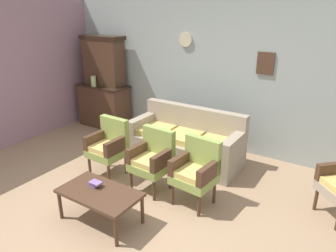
{
  "coord_description": "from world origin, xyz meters",
  "views": [
    {
      "loc": [
        2.34,
        -2.57,
        2.5
      ],
      "look_at": [
        -0.02,
        1.09,
        0.85
      ],
      "focal_mm": 33.48,
      "sensor_mm": 36.0,
      "label": 1
    }
  ],
  "objects_px": {
    "armchair_row_middle": "(109,145)",
    "armchair_near_couch_end": "(196,169)",
    "coffee_table": "(100,195)",
    "floral_couch": "(186,143)",
    "book_stack_on_table": "(95,184)",
    "side_cabinet": "(104,106)",
    "vase_on_cabinet": "(94,81)",
    "armchair_near_cabinet": "(153,157)"
  },
  "relations": [
    {
      "from": "side_cabinet",
      "to": "armchair_near_cabinet",
      "type": "bearing_deg",
      "value": -32.86
    },
    {
      "from": "armchair_near_couch_end",
      "to": "side_cabinet",
      "type": "bearing_deg",
      "value": 153.66
    },
    {
      "from": "armchair_near_cabinet",
      "to": "coffee_table",
      "type": "xyz_separation_m",
      "value": [
        -0.1,
        -0.97,
        -0.12
      ]
    },
    {
      "from": "armchair_near_cabinet",
      "to": "book_stack_on_table",
      "type": "xyz_separation_m",
      "value": [
        -0.23,
        -0.91,
        -0.04
      ]
    },
    {
      "from": "side_cabinet",
      "to": "floral_couch",
      "type": "height_order",
      "value": "side_cabinet"
    },
    {
      "from": "side_cabinet",
      "to": "book_stack_on_table",
      "type": "relative_size",
      "value": 7.0
    },
    {
      "from": "floral_couch",
      "to": "armchair_row_middle",
      "type": "xyz_separation_m",
      "value": [
        -0.79,
        -1.06,
        0.17
      ]
    },
    {
      "from": "side_cabinet",
      "to": "vase_on_cabinet",
      "type": "relative_size",
      "value": 5.21
    },
    {
      "from": "floral_couch",
      "to": "armchair_near_couch_end",
      "type": "bearing_deg",
      "value": -54.36
    },
    {
      "from": "armchair_row_middle",
      "to": "coffee_table",
      "type": "relative_size",
      "value": 0.9
    },
    {
      "from": "coffee_table",
      "to": "book_stack_on_table",
      "type": "xyz_separation_m",
      "value": [
        -0.13,
        0.05,
        0.08
      ]
    },
    {
      "from": "side_cabinet",
      "to": "armchair_near_cabinet",
      "type": "height_order",
      "value": "side_cabinet"
    },
    {
      "from": "floral_couch",
      "to": "armchair_near_cabinet",
      "type": "relative_size",
      "value": 2.12
    },
    {
      "from": "floral_couch",
      "to": "armchair_row_middle",
      "type": "height_order",
      "value": "same"
    },
    {
      "from": "armchair_row_middle",
      "to": "armchair_near_cabinet",
      "type": "xyz_separation_m",
      "value": [
        0.84,
        0.0,
        0.0
      ]
    },
    {
      "from": "book_stack_on_table",
      "to": "floral_couch",
      "type": "bearing_deg",
      "value": 84.7
    },
    {
      "from": "armchair_near_couch_end",
      "to": "book_stack_on_table",
      "type": "distance_m",
      "value": 1.31
    },
    {
      "from": "vase_on_cabinet",
      "to": "floral_couch",
      "type": "distance_m",
      "value": 2.59
    },
    {
      "from": "armchair_row_middle",
      "to": "coffee_table",
      "type": "bearing_deg",
      "value": -52.59
    },
    {
      "from": "book_stack_on_table",
      "to": "vase_on_cabinet",
      "type": "bearing_deg",
      "value": 134.77
    },
    {
      "from": "armchair_near_couch_end",
      "to": "book_stack_on_table",
      "type": "height_order",
      "value": "armchair_near_couch_end"
    },
    {
      "from": "vase_on_cabinet",
      "to": "armchair_near_couch_end",
      "type": "distance_m",
      "value": 3.52
    },
    {
      "from": "armchair_near_couch_end",
      "to": "coffee_table",
      "type": "bearing_deg",
      "value": -128.65
    },
    {
      "from": "vase_on_cabinet",
      "to": "coffee_table",
      "type": "xyz_separation_m",
      "value": [
        2.41,
        -2.35,
        -0.67
      ]
    },
    {
      "from": "coffee_table",
      "to": "book_stack_on_table",
      "type": "relative_size",
      "value": 6.06
    },
    {
      "from": "book_stack_on_table",
      "to": "armchair_near_couch_end",
      "type": "bearing_deg",
      "value": 45.57
    },
    {
      "from": "armchair_row_middle",
      "to": "book_stack_on_table",
      "type": "xyz_separation_m",
      "value": [
        0.61,
        -0.91,
        -0.04
      ]
    },
    {
      "from": "vase_on_cabinet",
      "to": "armchair_near_cabinet",
      "type": "bearing_deg",
      "value": -28.92
    },
    {
      "from": "armchair_near_couch_end",
      "to": "coffee_table",
      "type": "xyz_separation_m",
      "value": [
        -0.79,
        -0.99,
        -0.12
      ]
    },
    {
      "from": "armchair_row_middle",
      "to": "armchair_near_couch_end",
      "type": "height_order",
      "value": "same"
    },
    {
      "from": "armchair_near_cabinet",
      "to": "armchair_near_couch_end",
      "type": "bearing_deg",
      "value": 2.11
    },
    {
      "from": "floral_couch",
      "to": "book_stack_on_table",
      "type": "xyz_separation_m",
      "value": [
        -0.18,
        -1.97,
        0.13
      ]
    },
    {
      "from": "armchair_near_couch_end",
      "to": "coffee_table",
      "type": "distance_m",
      "value": 1.27
    },
    {
      "from": "coffee_table",
      "to": "side_cabinet",
      "type": "bearing_deg",
      "value": 132.57
    },
    {
      "from": "side_cabinet",
      "to": "armchair_row_middle",
      "type": "xyz_separation_m",
      "value": [
        1.59,
        -1.57,
        0.03
      ]
    },
    {
      "from": "armchair_row_middle",
      "to": "coffee_table",
      "type": "distance_m",
      "value": 1.22
    },
    {
      "from": "armchair_row_middle",
      "to": "armchair_near_couch_end",
      "type": "bearing_deg",
      "value": 1.06
    },
    {
      "from": "floral_couch",
      "to": "coffee_table",
      "type": "distance_m",
      "value": 2.02
    },
    {
      "from": "armchair_near_couch_end",
      "to": "coffee_table",
      "type": "relative_size",
      "value": 0.9
    },
    {
      "from": "armchair_row_middle",
      "to": "book_stack_on_table",
      "type": "relative_size",
      "value": 5.45
    },
    {
      "from": "armchair_near_couch_end",
      "to": "book_stack_on_table",
      "type": "xyz_separation_m",
      "value": [
        -0.92,
        -0.94,
        -0.04
      ]
    },
    {
      "from": "floral_couch",
      "to": "armchair_near_couch_end",
      "type": "height_order",
      "value": "same"
    }
  ]
}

